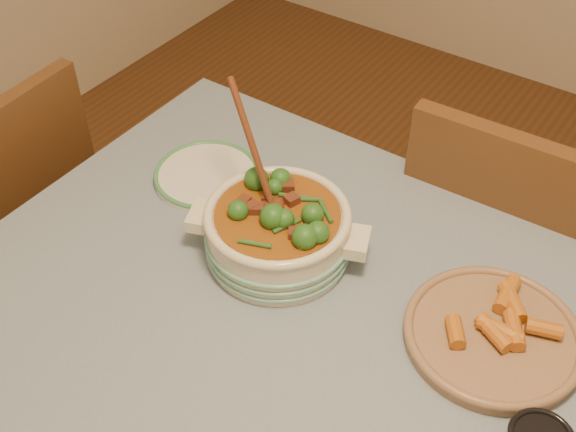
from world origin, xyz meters
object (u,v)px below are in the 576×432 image
Objects in this scene: dining_table at (387,419)px; chair_far at (500,250)px; chair_left at (11,215)px; stew_casserole at (278,229)px; fried_plate at (493,333)px; white_plate at (207,175)px.

chair_far reaches higher than dining_table.
dining_table is at bearing 83.16° from chair_left.
fried_plate is at bearing 5.48° from stew_casserole.
white_plate is 0.72× the size of fried_plate.
fried_plate is 0.42× the size of chair_far.
chair_left is (-1.11, 0.07, -0.17)m from dining_table.
dining_table is 1.92× the size of chair_left.
dining_table is 0.23m from fried_plate.
chair_left is at bearing -174.62° from fried_plate.
white_plate is at bearing 33.35° from chair_far.
white_plate is 0.62m from chair_left.
fried_plate is 0.45× the size of chair_left.
white_plate is 0.68m from fried_plate.
chair_left reaches higher than fried_plate.
chair_left is at bearing -162.33° from white_plate.
dining_table is at bearing 90.42° from chair_far.
white_plate is at bearing 159.23° from stew_casserole.
fried_plate is at bearing 102.91° from chair_far.
white_plate is 0.31× the size of chair_far.
chair_far is at bearing 58.78° from stew_casserole.
dining_table is at bearing -117.10° from fried_plate.
chair_far is at bearing 114.08° from chair_left.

